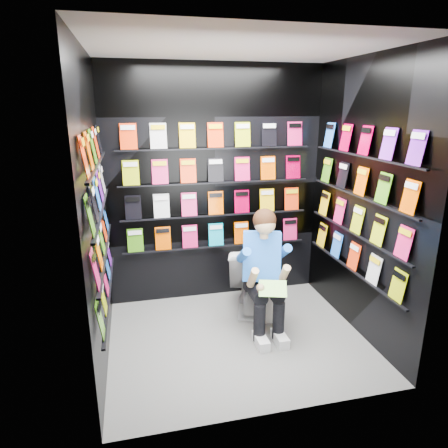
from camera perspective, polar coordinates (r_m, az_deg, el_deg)
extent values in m
plane|color=slate|center=(4.01, 1.93, -16.06)|extent=(2.40, 2.40, 0.00)
plane|color=white|center=(3.40, 2.39, 23.99)|extent=(2.40, 2.40, 0.00)
cube|color=black|center=(4.43, -1.27, 5.38)|extent=(2.40, 0.04, 2.60)
cube|color=black|center=(2.57, 7.99, -3.12)|extent=(2.40, 0.04, 2.60)
cube|color=black|center=(3.38, -17.90, 1.01)|extent=(0.04, 2.00, 2.60)
cube|color=black|center=(3.96, 19.15, 3.12)|extent=(0.04, 2.00, 2.60)
imported|color=white|center=(4.38, 3.61, -7.64)|extent=(0.62, 0.84, 0.73)
cube|color=white|center=(4.35, 5.17, -11.16)|extent=(0.22, 0.38, 0.28)
cube|color=white|center=(4.28, 5.22, -9.31)|extent=(0.24, 0.40, 0.03)
cube|color=#31B663|center=(3.66, 6.98, -9.13)|extent=(0.28, 0.21, 0.11)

